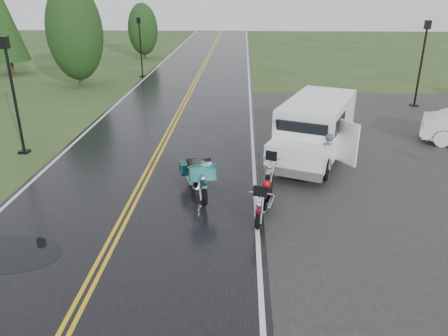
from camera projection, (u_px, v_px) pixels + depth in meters
The scene contains 14 objects.
ground at pixel (120, 227), 12.12m from camera, with size 120.00×120.00×0.00m, color #2D471E.
road at pixel (174, 123), 21.34m from camera, with size 8.00×100.00×0.04m, color black.
parking_pad at pixel (446, 165), 16.29m from camera, with size 14.00×24.00×0.03m, color black.
motorcycle_red at pixel (259, 210), 11.73m from camera, with size 0.75×2.07×1.22m, color #530914, non-canonical shape.
motorcycle_teal at pixel (203, 185), 12.91m from camera, with size 0.91×2.51×1.48m, color #053639, non-canonical shape.
motorcycle_silver at pixel (270, 172), 14.11m from camera, with size 0.77×2.11×1.25m, color #96999C, non-canonical shape.
van_white at pixel (276, 142), 15.31m from camera, with size 2.20×5.87×2.31m, color white, non-canonical shape.
person_at_van at pixel (326, 157), 14.78m from camera, with size 0.61×0.40×1.68m, color #4F4E53.
lamp_post_near_left at pixel (14, 97), 16.70m from camera, with size 0.39×0.39×4.57m, color black, non-canonical shape.
lamp_post_far_left at pixel (141, 48), 31.63m from camera, with size 0.37×0.37×4.28m, color black, non-canonical shape.
lamp_post_far_right at pixel (421, 64), 23.59m from camera, with size 0.40×0.40×4.64m, color black, non-canonical shape.
tree_left_mid at pixel (76, 43), 28.62m from camera, with size 3.60×3.60×5.63m, color #1E3D19, non-canonical shape.
tree_left_far at pixel (143, 35), 40.53m from camera, with size 2.74×2.74×4.21m, color #1E3D19, non-canonical shape.
pine_left_far at pixel (6, 33), 32.40m from camera, with size 2.90×2.90×6.05m, color #1E3D19, non-canonical shape.
Camera 1 is at (3.33, -10.44, 6.15)m, focal length 35.00 mm.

